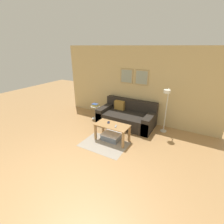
% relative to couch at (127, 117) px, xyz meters
% --- Properties ---
extents(ground_plane, '(16.00, 16.00, 0.00)m').
position_rel_couch_xyz_m(ground_plane, '(0.05, -3.27, -0.28)').
color(ground_plane, tan).
extents(wall_back, '(5.60, 0.09, 2.55)m').
position_rel_couch_xyz_m(wall_back, '(0.05, 0.51, 1.00)').
color(wall_back, tan).
rests_on(wall_back, ground_plane).
extents(area_rug, '(1.25, 0.88, 0.01)m').
position_rel_couch_xyz_m(area_rug, '(-0.00, -1.46, -0.27)').
color(area_rug, '#A39989').
rests_on(area_rug, ground_plane).
extents(couch, '(1.88, 0.98, 0.81)m').
position_rel_couch_xyz_m(couch, '(0.00, 0.00, 0.00)').
color(couch, '#28231E').
rests_on(couch, ground_plane).
extents(coffee_table, '(0.96, 0.48, 0.49)m').
position_rel_couch_xyz_m(coffee_table, '(0.08, -1.15, 0.11)').
color(coffee_table, '#AD7F4C').
rests_on(coffee_table, ground_plane).
extents(storage_bin, '(0.52, 0.45, 0.19)m').
position_rel_couch_xyz_m(storage_bin, '(0.04, -1.12, -0.18)').
color(storage_bin, slate).
rests_on(storage_bin, ground_plane).
extents(floor_lamp, '(0.20, 0.43, 1.41)m').
position_rel_couch_xyz_m(floor_lamp, '(1.25, -0.03, 0.73)').
color(floor_lamp, silver).
rests_on(floor_lamp, ground_plane).
extents(side_table, '(0.33, 0.33, 0.49)m').
position_rel_couch_xyz_m(side_table, '(-1.21, -0.14, 0.02)').
color(side_table, silver).
rests_on(side_table, ground_plane).
extents(book_stack, '(0.25, 0.20, 0.09)m').
position_rel_couch_xyz_m(book_stack, '(-1.21, -0.14, 0.26)').
color(book_stack, '#D8C666').
rests_on(book_stack, side_table).
extents(remote_control, '(0.09, 0.15, 0.02)m').
position_rel_couch_xyz_m(remote_control, '(0.22, -1.20, 0.23)').
color(remote_control, '#99999E').
rests_on(remote_control, coffee_table).
extents(cell_phone, '(0.12, 0.15, 0.01)m').
position_rel_couch_xyz_m(cell_phone, '(-0.08, -1.08, 0.22)').
color(cell_phone, '#1E2338').
rests_on(cell_phone, coffee_table).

